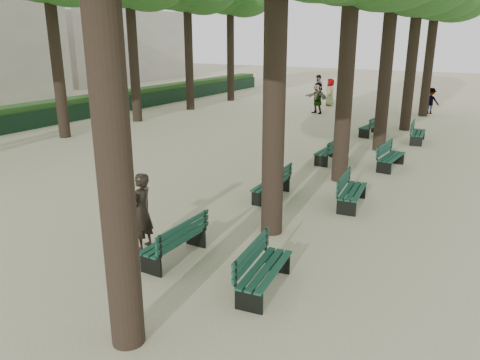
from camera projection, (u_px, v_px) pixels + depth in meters
The scene contains 17 objects.
ground at pixel (143, 267), 9.80m from camera, with size 120.00×120.00×0.00m, color #BAB48C.
bench_left_0 at pixel (175, 248), 10.06m from camera, with size 0.58×1.80×0.92m.
bench_left_1 at pixel (271, 189), 13.83m from camera, with size 0.66×1.83×0.92m.
bench_left_2 at pixel (329, 155), 17.80m from camera, with size 0.58×1.80×0.92m.
bench_left_3 at pixel (370, 130), 22.50m from camera, with size 0.76×1.85×0.92m.
bench_right_0 at pixel (264, 277), 8.83m from camera, with size 0.80×1.86×0.92m.
bench_right_1 at pixel (352, 197), 13.20m from camera, with size 0.79×1.86×0.92m.
bench_right_2 at pixel (391, 161), 16.91m from camera, with size 0.67×1.83×0.92m.
bench_right_3 at pixel (418, 137), 21.00m from camera, with size 0.77×1.85×0.92m.
man_with_map at pixel (142, 212), 10.39m from camera, with size 0.66×0.75×1.78m.
pedestrian_b at pixel (431, 101), 28.48m from camera, with size 1.02×0.31×1.57m, color #262628.
pedestrian_d at pixel (330, 92), 31.69m from camera, with size 0.89×0.37×1.83m, color #262628.
pedestrian_e at pixel (318, 98), 28.61m from camera, with size 1.75×0.38×1.89m, color #262628.
pedestrian_a at pixel (318, 87), 34.86m from camera, with size 0.88×0.36×1.81m, color #262628.
fence at pixel (72, 114), 25.99m from camera, with size 0.08×42.00×0.90m, color black.
hedge at pixel (63, 110), 26.29m from camera, with size 1.20×42.00×1.20m, color #1E4819.
building_far at pixel (96, 46), 49.44m from camera, with size 12.00×16.00×7.00m, color #B7B2A3.
Camera 1 is at (6.24, -6.55, 4.66)m, focal length 35.00 mm.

